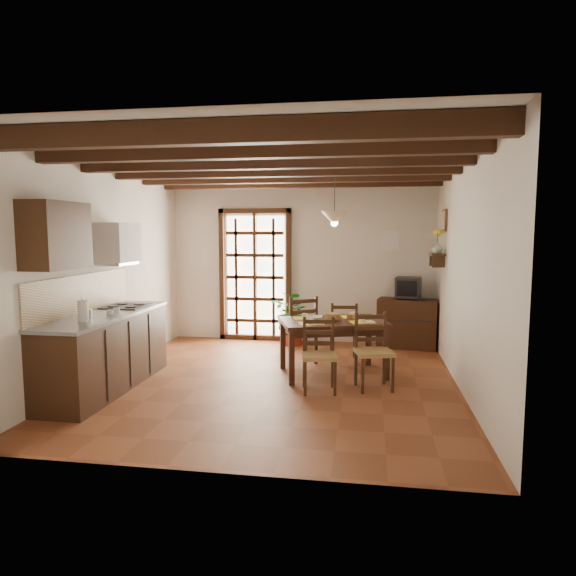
% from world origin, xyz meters
% --- Properties ---
extents(ground_plane, '(5.00, 5.00, 0.00)m').
position_xyz_m(ground_plane, '(0.00, 0.00, 0.00)').
color(ground_plane, brown).
extents(room_shell, '(4.52, 5.02, 2.81)m').
position_xyz_m(room_shell, '(0.00, 0.00, 1.82)').
color(room_shell, silver).
rests_on(room_shell, ground_plane).
extents(ceiling_beams, '(4.50, 4.34, 0.20)m').
position_xyz_m(ceiling_beams, '(0.00, 0.00, 2.69)').
color(ceiling_beams, black).
rests_on(ceiling_beams, room_shell).
extents(french_door, '(1.26, 0.11, 2.32)m').
position_xyz_m(french_door, '(-0.80, 2.45, 1.18)').
color(french_door, white).
rests_on(french_door, ground_plane).
extents(kitchen_counter, '(0.64, 2.25, 1.38)m').
position_xyz_m(kitchen_counter, '(-1.96, -0.60, 0.47)').
color(kitchen_counter, '#321D10').
rests_on(kitchen_counter, ground_plane).
extents(upper_cabinet, '(0.35, 0.80, 0.70)m').
position_xyz_m(upper_cabinet, '(-2.08, -1.30, 1.85)').
color(upper_cabinet, '#321D10').
rests_on(upper_cabinet, room_shell).
extents(range_hood, '(0.38, 0.60, 0.54)m').
position_xyz_m(range_hood, '(-2.05, -0.05, 1.73)').
color(range_hood, white).
rests_on(range_hood, room_shell).
extents(counter_items, '(0.50, 1.43, 0.25)m').
position_xyz_m(counter_items, '(-1.95, -0.51, 0.96)').
color(counter_items, black).
rests_on(counter_items, kitchen_counter).
extents(dining_table, '(1.54, 1.23, 0.73)m').
position_xyz_m(dining_table, '(0.69, 0.45, 0.63)').
color(dining_table, '#351B11').
rests_on(dining_table, ground_plane).
extents(chair_near_left, '(0.46, 0.44, 0.87)m').
position_xyz_m(chair_near_left, '(0.58, -0.30, 0.27)').
color(chair_near_left, '#A37D45').
rests_on(chair_near_left, ground_plane).
extents(chair_near_right, '(0.51, 0.50, 0.91)m').
position_xyz_m(chair_near_right, '(1.22, -0.10, 0.29)').
color(chair_near_right, '#A37D45').
rests_on(chair_near_right, ground_plane).
extents(chair_far_left, '(0.61, 0.60, 0.98)m').
position_xyz_m(chair_far_left, '(0.16, 1.00, 0.31)').
color(chair_far_left, '#A37D45').
rests_on(chair_far_left, ground_plane).
extents(chair_far_right, '(0.44, 0.42, 0.87)m').
position_xyz_m(chair_far_right, '(0.80, 1.21, 0.27)').
color(chair_far_right, '#A37D45').
rests_on(chair_far_right, ground_plane).
extents(table_setting, '(0.98, 0.65, 0.09)m').
position_xyz_m(table_setting, '(0.69, 0.45, 0.73)').
color(table_setting, yellow).
rests_on(table_setting, dining_table).
extents(table_bowl, '(0.22, 0.22, 0.05)m').
position_xyz_m(table_bowl, '(0.45, 0.42, 0.75)').
color(table_bowl, white).
rests_on(table_bowl, dining_table).
extents(sideboard, '(1.00, 0.58, 0.80)m').
position_xyz_m(sideboard, '(1.78, 2.23, 0.40)').
color(sideboard, '#321D10').
rests_on(sideboard, ground_plane).
extents(crt_tv, '(0.44, 0.42, 0.33)m').
position_xyz_m(crt_tv, '(1.78, 2.22, 0.99)').
color(crt_tv, black).
rests_on(crt_tv, sideboard).
extents(fuse_box, '(0.25, 0.03, 0.32)m').
position_xyz_m(fuse_box, '(1.50, 2.48, 1.75)').
color(fuse_box, white).
rests_on(fuse_box, room_shell).
extents(plant_pot, '(0.39, 0.39, 0.24)m').
position_xyz_m(plant_pot, '(-0.12, 2.16, 0.11)').
color(plant_pot, maroon).
rests_on(plant_pot, ground_plane).
extents(potted_plant, '(2.14, 2.01, 1.89)m').
position_xyz_m(potted_plant, '(-0.12, 2.16, 0.57)').
color(potted_plant, '#144C19').
rests_on(potted_plant, ground_plane).
extents(wall_shelf, '(0.20, 0.42, 0.20)m').
position_xyz_m(wall_shelf, '(2.14, 1.60, 1.51)').
color(wall_shelf, '#321D10').
rests_on(wall_shelf, room_shell).
extents(shelf_vase, '(0.15, 0.15, 0.15)m').
position_xyz_m(shelf_vase, '(2.14, 1.60, 1.65)').
color(shelf_vase, '#B2BFB2').
rests_on(shelf_vase, wall_shelf).
extents(shelf_flowers, '(0.14, 0.14, 0.36)m').
position_xyz_m(shelf_flowers, '(2.14, 1.60, 1.86)').
color(shelf_flowers, yellow).
rests_on(shelf_flowers, shelf_vase).
extents(framed_picture, '(0.03, 0.32, 0.32)m').
position_xyz_m(framed_picture, '(2.22, 1.60, 2.05)').
color(framed_picture, brown).
rests_on(framed_picture, room_shell).
extents(pendant_lamp, '(0.36, 0.36, 0.84)m').
position_xyz_m(pendant_lamp, '(0.69, 0.55, 2.08)').
color(pendant_lamp, black).
rests_on(pendant_lamp, room_shell).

